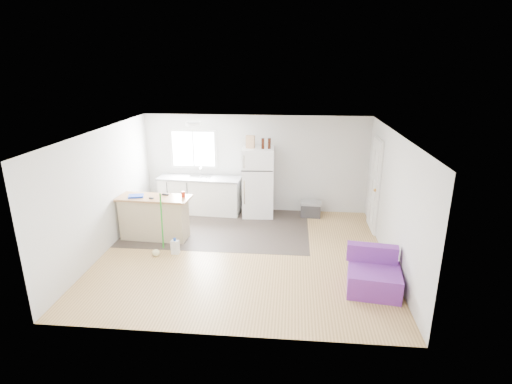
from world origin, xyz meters
TOP-DOWN VIEW (x-y plane):
  - room at (0.00, 0.00)m, footprint 5.51×5.01m
  - vinyl_zone at (-0.73, 1.25)m, footprint 4.05×2.50m
  - window at (-1.55, 2.49)m, footprint 1.18×0.06m
  - interior_door at (2.72, 1.55)m, footprint 0.11×0.92m
  - ceiling_fixture at (-1.20, 1.20)m, footprint 0.30×0.30m
  - kitchen_cabinets at (-1.36, 2.18)m, footprint 2.07×0.76m
  - peninsula at (-1.97, 0.57)m, footprint 1.54×0.66m
  - refrigerator at (0.09, 2.13)m, footprint 0.78×0.74m
  - cooler at (1.38, 2.14)m, footprint 0.51×0.36m
  - purple_seat at (2.28, -1.09)m, footprint 0.93×0.89m
  - cleaner_jug at (-1.34, -0.13)m, footprint 0.16×0.12m
  - mop at (-1.66, -0.22)m, footprint 0.27×0.36m
  - red_cup at (-1.34, 0.62)m, footprint 0.10×0.10m
  - blue_tray at (-2.32, 0.54)m, footprint 0.35×0.29m
  - tool_a at (-1.75, 0.70)m, footprint 0.15×0.07m
  - tool_b at (-1.96, 0.45)m, footprint 0.11×0.07m
  - cardboard_box at (-0.09, 2.11)m, footprint 0.21×0.13m
  - bottle_left at (0.21, 2.06)m, footprint 0.09×0.09m
  - bottle_right at (0.36, 2.08)m, footprint 0.09×0.09m

SIDE VIEW (x-z plane):
  - vinyl_zone at x=-0.73m, z-range 0.00..0.00m
  - cleaner_jug at x=-1.34m, z-range -0.02..0.31m
  - cooler at x=1.38m, z-range 0.00..0.38m
  - mop at x=-1.66m, z-range -0.42..0.88m
  - purple_seat at x=2.28m, z-range -0.09..0.59m
  - kitchen_cabinets at x=-1.36m, z-range -0.13..1.05m
  - peninsula at x=-1.97m, z-range 0.01..0.93m
  - refrigerator at x=0.09m, z-range 0.00..1.67m
  - tool_b at x=-1.96m, z-range 0.93..0.95m
  - tool_a at x=-1.75m, z-range 0.93..0.96m
  - blue_tray at x=-2.32m, z-range 0.93..0.96m
  - red_cup at x=-1.34m, z-range 0.93..1.05m
  - interior_door at x=2.72m, z-range -0.03..2.07m
  - room at x=0.00m, z-range -0.01..2.41m
  - window at x=-1.55m, z-range 1.06..2.04m
  - bottle_left at x=0.21m, z-range 1.67..1.92m
  - bottle_right at x=0.36m, z-range 1.67..1.92m
  - cardboard_box at x=-0.09m, z-range 1.67..1.97m
  - ceiling_fixture at x=-1.20m, z-range 2.32..2.40m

